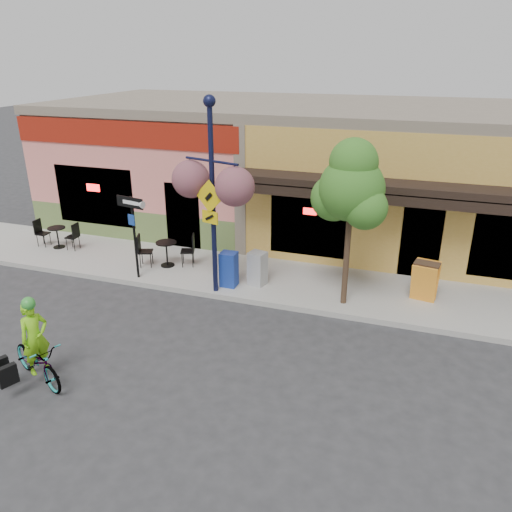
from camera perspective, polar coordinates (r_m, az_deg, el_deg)
The scene contains 14 objects.
ground at distance 12.87m, azimuth -2.79°, elevation -6.32°, with size 90.00×90.00×0.00m, color #2D2D30.
sidewalk at distance 14.51m, azimuth 0.06°, elevation -2.48°, with size 24.00×3.00×0.15m, color #9E9B93.
curb at distance 13.29m, azimuth -1.93°, elevation -4.96°, with size 24.00×0.12×0.15m, color #A8A59E.
building at distance 18.89m, azimuth 5.46°, elevation 10.25°, with size 18.20×8.20×4.50m, color #E67C71, non-canonical shape.
bicycle at distance 11.03m, azimuth -23.70°, elevation -10.93°, with size 0.61×1.75×0.92m, color maroon.
cyclist_rider at distance 10.84m, azimuth -23.74°, elevation -9.65°, with size 0.56×0.36×1.52m, color #7FD816.
lamp_post at distance 12.72m, azimuth -4.97°, elevation 6.45°, with size 1.63×0.65×5.10m, color #111537, non-canonical shape.
one_way_sign at distance 14.32m, azimuth -13.68°, elevation 2.02°, with size 0.92×0.20×2.39m, color black, non-canonical shape.
cafe_set_left at distance 17.64m, azimuth -21.76°, elevation 2.30°, with size 1.51×0.76×0.91m, color black, non-canonical shape.
cafe_set_right at distance 15.18m, azimuth -10.18°, elevation 0.64°, with size 1.66×0.83×1.00m, color black, non-canonical shape.
newspaper_box_blue at distance 13.68m, azimuth -3.12°, elevation -1.52°, with size 0.44×0.39×0.98m, color #19369B, non-canonical shape.
newspaper_box_grey at distance 13.75m, azimuth 0.17°, elevation -1.42°, with size 0.44×0.40×0.95m, color #A8A8A8, non-canonical shape.
street_tree at distance 12.33m, azimuth 10.58°, elevation 3.58°, with size 1.66×1.66×4.26m, color #3D7A26, non-canonical shape.
sandwich_board at distance 13.43m, azimuth 18.57°, elevation -3.05°, with size 0.63×0.46×1.04m, color #FF9B28, non-canonical shape.
Camera 1 is at (4.19, -10.50, 6.15)m, focal length 35.00 mm.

